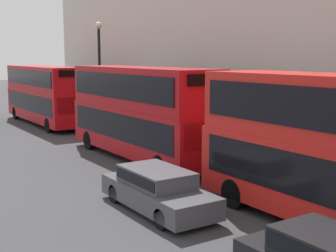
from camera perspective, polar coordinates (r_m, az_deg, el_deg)
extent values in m
cylinder|color=black|center=(15.97, 8.03, -8.13)|extent=(0.30, 1.00, 1.00)
cylinder|color=black|center=(17.48, 13.64, -6.82)|extent=(0.30, 1.00, 1.00)
cube|color=#A80F14|center=(23.00, -3.38, -0.45)|extent=(2.55, 10.57, 2.24)
cube|color=#A80F14|center=(22.77, -3.42, 4.74)|extent=(2.50, 10.36, 1.94)
cube|color=black|center=(22.96, -3.38, 0.21)|extent=(2.59, 9.73, 1.25)
cube|color=black|center=(22.77, -3.42, 4.98)|extent=(2.59, 9.73, 1.16)
cube|color=black|center=(18.61, 4.66, -1.21)|extent=(2.17, 0.06, 1.12)
cube|color=black|center=(18.36, 4.75, 5.63)|extent=(1.78, 0.06, 0.46)
cylinder|color=black|center=(19.52, -0.85, -4.96)|extent=(0.30, 1.00, 1.00)
cylinder|color=black|center=(20.78, 4.42, -4.16)|extent=(0.30, 1.00, 1.00)
cylinder|color=black|center=(25.93, -9.57, -1.70)|extent=(0.30, 1.00, 1.00)
cylinder|color=black|center=(26.89, -5.17, -1.25)|extent=(0.30, 1.00, 1.00)
cube|color=#A80F14|center=(36.03, -14.73, 2.51)|extent=(2.55, 11.20, 2.20)
cube|color=#A80F14|center=(35.89, -14.85, 5.65)|extent=(2.50, 10.98, 1.75)
cube|color=black|center=(36.01, -14.74, 2.93)|extent=(2.59, 10.31, 1.23)
cube|color=black|center=(35.89, -14.85, 5.79)|extent=(2.59, 10.31, 1.05)
cube|color=black|center=(30.77, -11.47, 2.46)|extent=(2.17, 0.06, 1.10)
cube|color=black|center=(30.63, -11.58, 6.29)|extent=(1.78, 0.06, 0.42)
cylinder|color=black|center=(32.03, -14.30, 0.09)|extent=(0.30, 1.00, 1.00)
cylinder|color=black|center=(32.81, -10.59, 0.41)|extent=(0.30, 1.00, 1.00)
cylinder|color=black|center=(39.63, -18.05, 1.51)|extent=(0.30, 1.00, 1.00)
cylinder|color=black|center=(40.26, -14.96, 1.75)|extent=(0.30, 1.00, 1.00)
cube|color=#47474C|center=(15.55, -1.22, -8.43)|extent=(1.83, 4.76, 0.68)
cube|color=#47474C|center=(15.48, -1.46, -6.18)|extent=(1.61, 2.62, 0.53)
cube|color=black|center=(15.48, -1.46, -6.09)|extent=(1.65, 2.49, 0.34)
cylinder|color=black|center=(13.98, -0.72, -11.26)|extent=(0.22, 0.64, 0.64)
cylinder|color=black|center=(14.86, 4.62, -10.08)|extent=(0.22, 0.64, 0.64)
cylinder|color=black|center=(16.51, -6.44, -8.19)|extent=(0.22, 0.64, 0.64)
cylinder|color=black|center=(17.26, -1.62, -7.40)|extent=(0.22, 0.64, 0.64)
cylinder|color=black|center=(31.02, -8.31, 5.38)|extent=(0.18, 0.18, 6.79)
sphere|color=beige|center=(31.04, -8.46, 12.05)|extent=(0.44, 0.44, 0.44)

